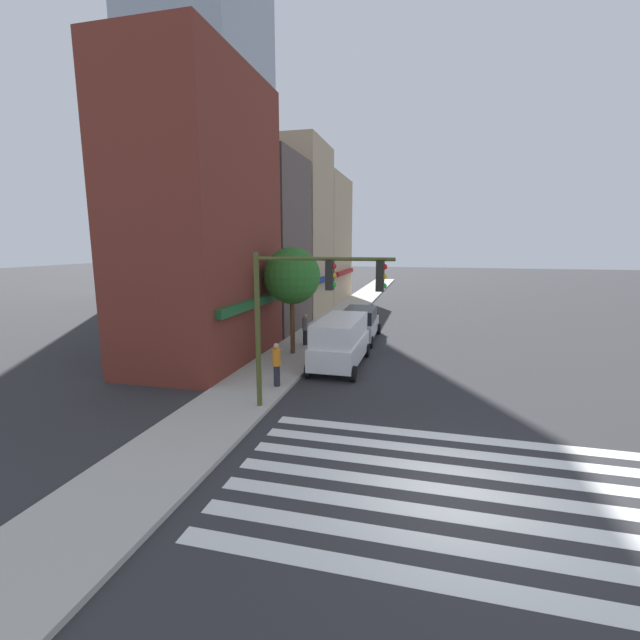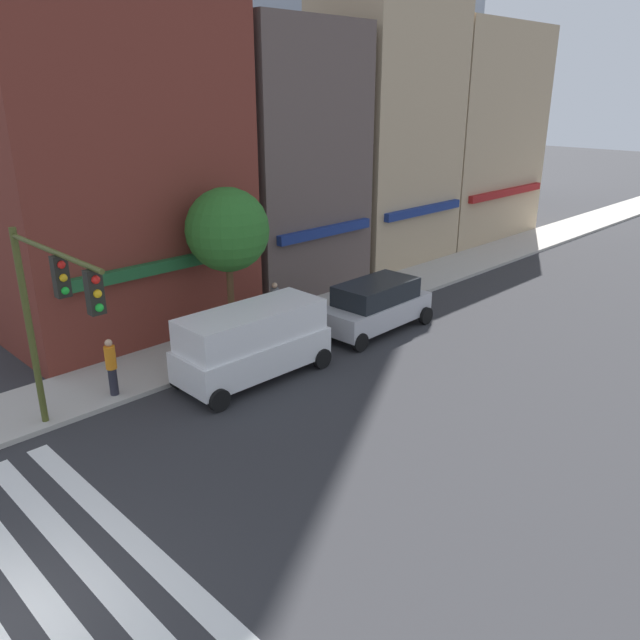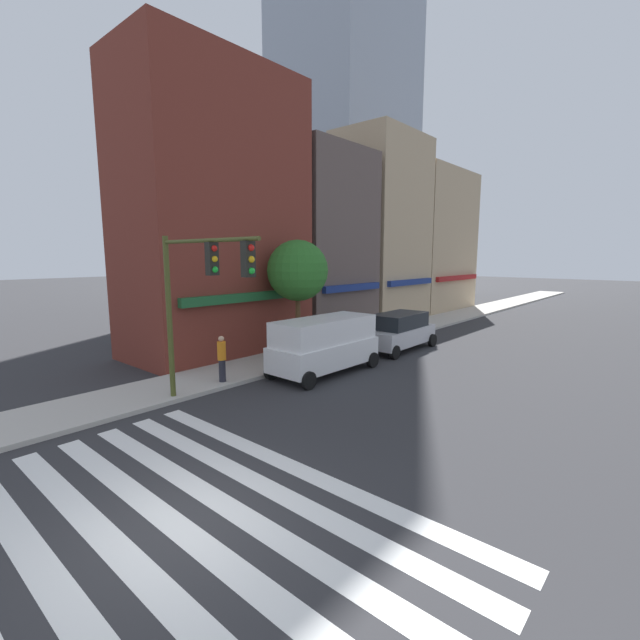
{
  "view_description": "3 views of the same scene",
  "coord_description": "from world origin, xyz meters",
  "px_view_note": "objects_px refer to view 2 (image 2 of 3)",
  "views": [
    {
      "loc": [
        -9.82,
        0.79,
        5.82
      ],
      "look_at": [
        10.84,
        6.0,
        2.0
      ],
      "focal_mm": 24.0,
      "sensor_mm": 36.0,
      "label": 1
    },
    {
      "loc": [
        -1.68,
        -9.66,
        8.72
      ],
      "look_at": [
        12.63,
        4.7,
        1.2
      ],
      "focal_mm": 35.0,
      "sensor_mm": 36.0,
      "label": 2
    },
    {
      "loc": [
        -3.67,
        -6.65,
        4.89
      ],
      "look_at": [
        10.84,
        6.0,
        2.0
      ],
      "focal_mm": 24.0,
      "sensor_mm": 36.0,
      "label": 3
    }
  ],
  "objects_px": {
    "van_white": "(253,341)",
    "traffic_signal": "(52,302)",
    "pedestrian_grey_coat": "(275,304)",
    "suv_silver": "(376,305)",
    "pedestrian_orange_vest": "(111,366)",
    "street_tree": "(227,230)"
  },
  "relations": [
    {
      "from": "traffic_signal",
      "to": "street_tree",
      "type": "xyz_separation_m",
      "value": [
        7.3,
        2.89,
        0.16
      ]
    },
    {
      "from": "pedestrian_orange_vest",
      "to": "suv_silver",
      "type": "bearing_deg",
      "value": 67.31
    },
    {
      "from": "traffic_signal",
      "to": "street_tree",
      "type": "distance_m",
      "value": 7.85
    },
    {
      "from": "traffic_signal",
      "to": "street_tree",
      "type": "bearing_deg",
      "value": 21.6
    },
    {
      "from": "pedestrian_grey_coat",
      "to": "suv_silver",
      "type": "bearing_deg",
      "value": 178.44
    },
    {
      "from": "van_white",
      "to": "traffic_signal",
      "type": "bearing_deg",
      "value": -178.43
    },
    {
      "from": "suv_silver",
      "to": "pedestrian_orange_vest",
      "type": "bearing_deg",
      "value": 168.14
    },
    {
      "from": "van_white",
      "to": "pedestrian_grey_coat",
      "type": "distance_m",
      "value": 4.23
    },
    {
      "from": "van_white",
      "to": "suv_silver",
      "type": "bearing_deg",
      "value": 0.7
    },
    {
      "from": "traffic_signal",
      "to": "pedestrian_grey_coat",
      "type": "bearing_deg",
      "value": 16.7
    },
    {
      "from": "suv_silver",
      "to": "pedestrian_grey_coat",
      "type": "distance_m",
      "value": 3.83
    },
    {
      "from": "traffic_signal",
      "to": "street_tree",
      "type": "relative_size",
      "value": 1.01
    },
    {
      "from": "traffic_signal",
      "to": "pedestrian_grey_coat",
      "type": "xyz_separation_m",
      "value": [
        9.26,
        2.78,
        -2.96
      ]
    },
    {
      "from": "van_white",
      "to": "pedestrian_orange_vest",
      "type": "xyz_separation_m",
      "value": [
        -3.87,
        1.81,
        -0.21
      ]
    },
    {
      "from": "traffic_signal",
      "to": "street_tree",
      "type": "height_order",
      "value": "street_tree"
    },
    {
      "from": "van_white",
      "to": "pedestrian_orange_vest",
      "type": "relative_size",
      "value": 2.84
    },
    {
      "from": "traffic_signal",
      "to": "pedestrian_orange_vest",
      "type": "xyz_separation_m",
      "value": [
        2.12,
        1.9,
        -2.96
      ]
    },
    {
      "from": "suv_silver",
      "to": "pedestrian_orange_vest",
      "type": "relative_size",
      "value": 2.68
    },
    {
      "from": "pedestrian_orange_vest",
      "to": "street_tree",
      "type": "xyz_separation_m",
      "value": [
        5.18,
        0.99,
        3.11
      ]
    },
    {
      "from": "suv_silver",
      "to": "street_tree",
      "type": "bearing_deg",
      "value": 147.69
    },
    {
      "from": "van_white",
      "to": "pedestrian_grey_coat",
      "type": "bearing_deg",
      "value": 40.19
    },
    {
      "from": "street_tree",
      "to": "traffic_signal",
      "type": "bearing_deg",
      "value": -158.4
    }
  ]
}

